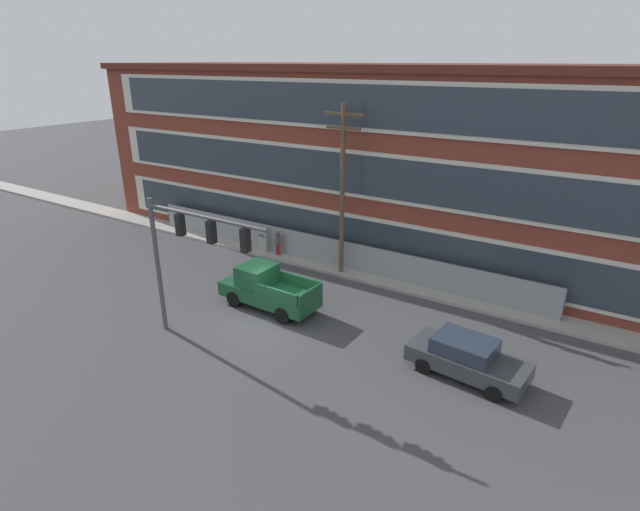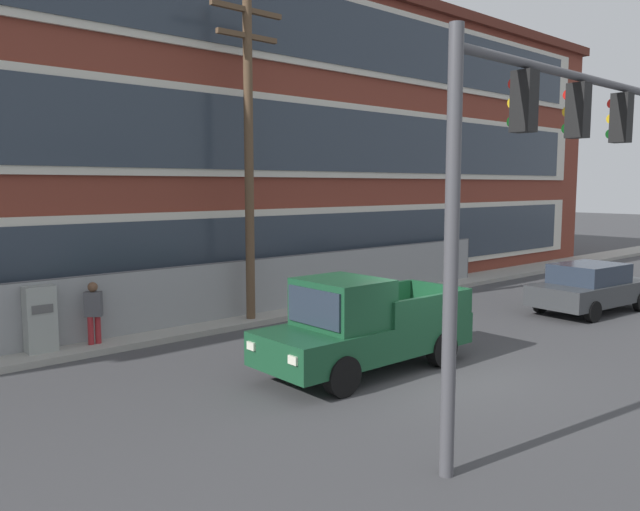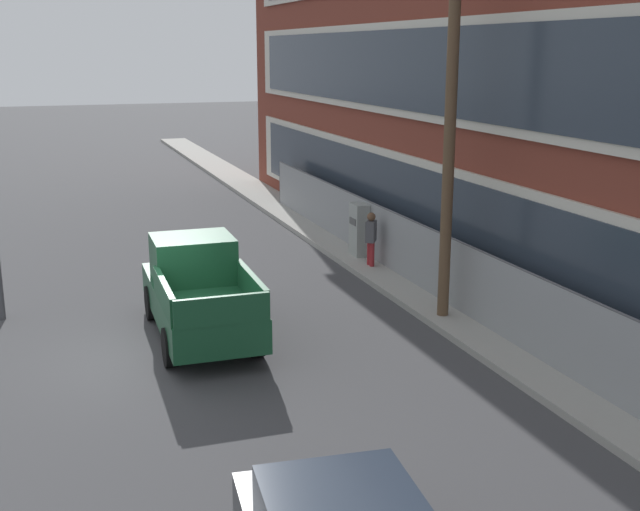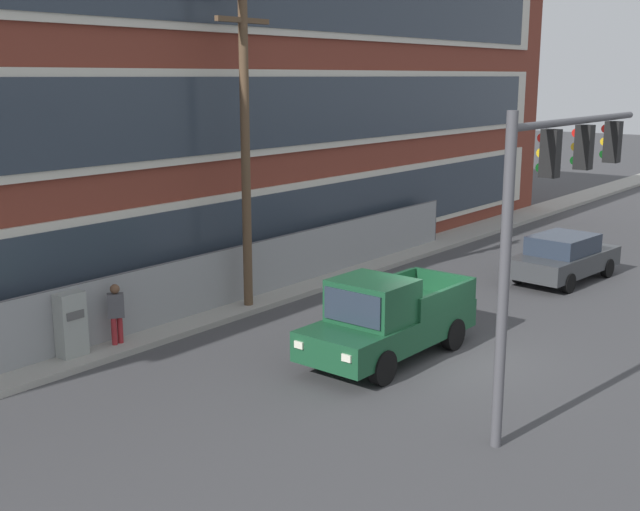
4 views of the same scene
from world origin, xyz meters
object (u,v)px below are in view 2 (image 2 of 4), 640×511
object	(u,v)px
traffic_signal_mast	(532,154)
pickup_truck_dark_green	(362,328)
utility_pole_near_corner	(249,146)
electrical_cabinet	(40,322)
sedan_dark_grey	(591,287)
pedestrian_near_cabinet	(94,311)

from	to	relation	value
traffic_signal_mast	pickup_truck_dark_green	xyz separation A→B (m)	(0.60, 4.17, -3.52)
utility_pole_near_corner	electrical_cabinet	world-z (taller)	utility_pole_near_corner
traffic_signal_mast	sedan_dark_grey	size ratio (longest dim) A/B	1.34
utility_pole_near_corner	electrical_cabinet	size ratio (longest dim) A/B	5.46
utility_pole_near_corner	traffic_signal_mast	bearing A→B (deg)	-99.38
sedan_dark_grey	utility_pole_near_corner	world-z (taller)	utility_pole_near_corner
traffic_signal_mast	electrical_cabinet	xyz separation A→B (m)	(-4.20, 9.92, -3.64)
utility_pole_near_corner	pedestrian_near_cabinet	size ratio (longest dim) A/B	5.53
traffic_signal_mast	pickup_truck_dark_green	size ratio (longest dim) A/B	1.21
pickup_truck_dark_green	electrical_cabinet	world-z (taller)	pickup_truck_dark_green
sedan_dark_grey	utility_pole_near_corner	distance (m)	11.60
sedan_dark_grey	utility_pole_near_corner	xyz separation A→B (m)	(-9.03, 5.85, 4.33)
sedan_dark_grey	utility_pole_near_corner	bearing A→B (deg)	147.03
pickup_truck_dark_green	utility_pole_near_corner	size ratio (longest dim) A/B	0.55
pickup_truck_dark_green	pedestrian_near_cabinet	xyz separation A→B (m)	(-3.59, 5.61, 0.00)
electrical_cabinet	pickup_truck_dark_green	bearing A→B (deg)	-50.17
sedan_dark_grey	pedestrian_near_cabinet	xyz separation A→B (m)	(-13.60, 5.99, 0.17)
pickup_truck_dark_green	electrical_cabinet	distance (m)	7.49
traffic_signal_mast	sedan_dark_grey	bearing A→B (deg)	19.66
utility_pole_near_corner	sedan_dark_grey	bearing A→B (deg)	-32.97
pickup_truck_dark_green	sedan_dark_grey	bearing A→B (deg)	-2.16
pedestrian_near_cabinet	pickup_truck_dark_green	bearing A→B (deg)	-57.41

